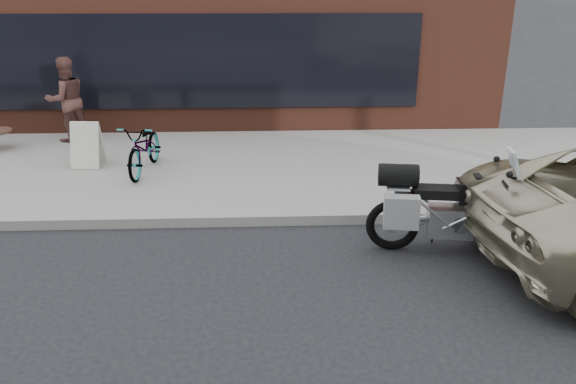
{
  "coord_description": "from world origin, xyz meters",
  "views": [
    {
      "loc": [
        -0.41,
        -3.4,
        3.27
      ],
      "look_at": [
        -0.12,
        3.12,
        0.85
      ],
      "focal_mm": 35.0,
      "sensor_mm": 36.0,
      "label": 1
    }
  ],
  "objects": [
    {
      "name": "near_sidewalk",
      "position": [
        0.0,
        7.0,
        0.07
      ],
      "size": [
        44.0,
        6.0,
        0.15
      ],
      "primitive_type": "cube",
      "color": "gray",
      "rests_on": "ground"
    },
    {
      "name": "sandwich_sign",
      "position": [
        -3.61,
        6.56,
        0.56
      ],
      "size": [
        0.55,
        0.52,
        0.82
      ],
      "rotation": [
        0.0,
        0.0,
        -0.09
      ],
      "color": "beige",
      "rests_on": "near_sidewalk"
    },
    {
      "name": "bicycle_front",
      "position": [
        -2.5,
        6.17,
        0.59
      ],
      "size": [
        0.75,
        1.74,
        0.89
      ],
      "primitive_type": "imported",
      "rotation": [
        0.0,
        0.0,
        -0.09
      ],
      "color": "gray",
      "rests_on": "near_sidewalk"
    },
    {
      "name": "storefront",
      "position": [
        -2.0,
        13.98,
        2.25
      ],
      "size": [
        14.0,
        10.07,
        4.5
      ],
      "color": "#592A1D",
      "rests_on": "ground"
    },
    {
      "name": "motorcycle",
      "position": [
        1.85,
        3.09,
        0.61
      ],
      "size": [
        2.22,
        0.74,
        1.41
      ],
      "rotation": [
        0.0,
        0.0,
        -0.15
      ],
      "color": "black",
      "rests_on": "ground"
    },
    {
      "name": "cafe_patron_left",
      "position": [
        -4.5,
        8.37,
        1.02
      ],
      "size": [
        1.07,
        1.04,
        1.74
      ],
      "primitive_type": "imported",
      "rotation": [
        0.0,
        0.0,
        3.79
      ],
      "color": "brown",
      "rests_on": "near_sidewalk"
    }
  ]
}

